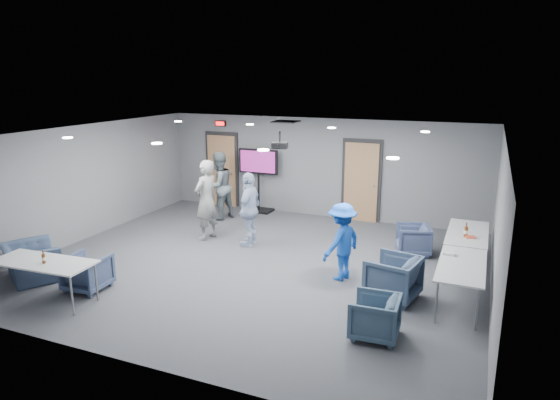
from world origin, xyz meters
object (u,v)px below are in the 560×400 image
at_px(person_a, 206,200).
at_px(person_b, 219,186).
at_px(table_front_left, 43,264).
at_px(projector, 280,145).
at_px(chair_front_a, 87,272).
at_px(chair_right_b, 393,278).
at_px(table_right_b, 462,267).
at_px(bottle_right, 466,232).
at_px(table_right_a, 467,234).
at_px(chair_right_c, 375,317).
at_px(person_d, 342,242).
at_px(person_c, 250,209).
at_px(bottle_front, 44,258).
at_px(chair_front_b, 31,262).
at_px(chair_right_a, 413,240).
at_px(tv_stand, 258,176).

relative_size(person_a, person_b, 1.04).
relative_size(table_front_left, projector, 4.89).
bearing_deg(projector, person_a, 155.82).
height_order(chair_front_a, table_front_left, table_front_left).
relative_size(person_a, chair_right_b, 2.25).
relative_size(chair_right_b, table_right_b, 0.47).
height_order(chair_right_b, projector, projector).
distance_m(table_front_left, bottle_right, 7.81).
bearing_deg(table_right_a, table_right_b, -180.00).
relative_size(chair_right_c, table_right_b, 0.39).
xyz_separation_m(person_d, bottle_right, (2.15, 1.28, 0.09)).
distance_m(person_c, table_front_left, 4.47).
bearing_deg(table_right_b, bottle_front, 112.42).
relative_size(person_c, chair_right_c, 2.39).
distance_m(person_d, chair_right_b, 1.24).
xyz_separation_m(chair_right_b, chair_front_b, (-6.54, -1.83, -0.04)).
relative_size(person_c, table_right_b, 0.94).
height_order(chair_right_b, bottle_right, bottle_right).
height_order(chair_right_c, projector, projector).
bearing_deg(chair_right_a, table_right_a, 57.62).
bearing_deg(chair_front_a, person_c, -118.72).
bearing_deg(chair_right_c, table_front_left, -82.37).
distance_m(chair_right_c, chair_front_a, 5.20).
relative_size(bottle_front, bottle_right, 0.81).
relative_size(person_c, chair_right_a, 2.38).
height_order(chair_front_b, projector, projector).
height_order(chair_right_b, table_right_a, chair_right_b).
bearing_deg(projector, chair_right_c, -59.60).
height_order(chair_right_c, bottle_right, bottle_right).
bearing_deg(person_c, projector, 65.33).
bearing_deg(chair_front_b, person_b, -72.74).
height_order(person_b, tv_stand, person_b).
distance_m(person_c, projector, 1.82).
relative_size(person_d, tv_stand, 0.83).
height_order(table_front_left, bottle_front, bottle_front).
bearing_deg(person_c, chair_right_a, 99.45).
distance_m(chair_right_a, table_right_a, 1.20).
xyz_separation_m(chair_right_a, chair_right_b, (0.00, -2.43, 0.06)).
distance_m(person_b, person_c, 2.35).
bearing_deg(person_a, table_right_b, 88.26).
bearing_deg(table_front_left, chair_right_b, 20.17).
bearing_deg(person_d, table_right_b, 103.86).
bearing_deg(chair_right_b, projector, -103.92).
height_order(person_a, table_right_a, person_a).
distance_m(table_right_a, projector, 4.23).
bearing_deg(chair_right_b, chair_right_a, -168.81).
distance_m(chair_right_b, table_front_left, 6.03).
relative_size(chair_right_c, tv_stand, 0.40).
relative_size(person_a, table_right_b, 1.05).
distance_m(person_b, chair_right_a, 5.36).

